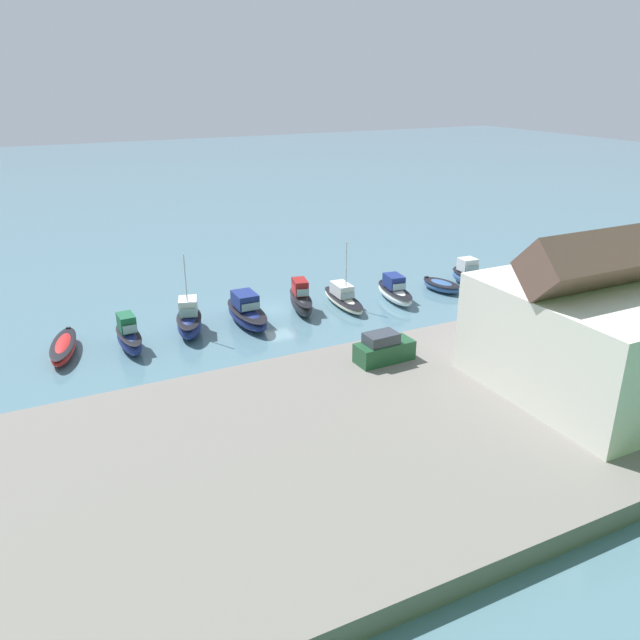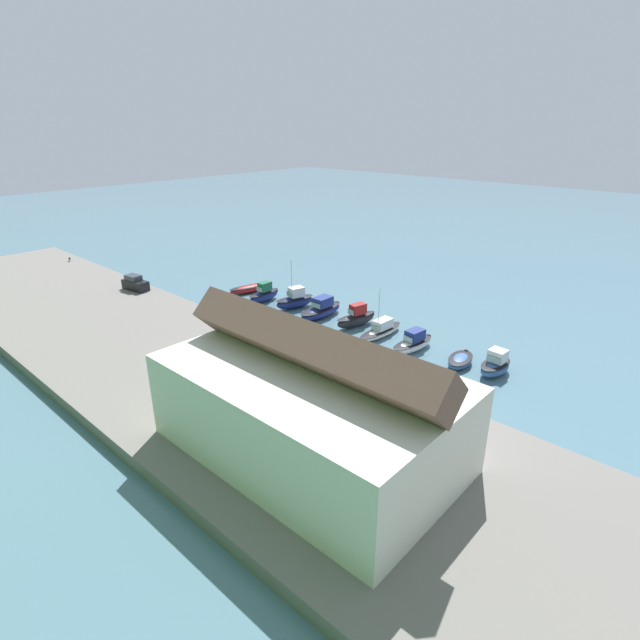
{
  "view_description": "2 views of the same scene",
  "coord_description": "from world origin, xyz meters",
  "px_view_note": "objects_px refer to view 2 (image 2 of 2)",
  "views": [
    {
      "loc": [
        20.41,
        49.61,
        20.27
      ],
      "look_at": [
        0.2,
        8.97,
        2.22
      ],
      "focal_mm": 35.0,
      "sensor_mm": 36.0,
      "label": 1
    },
    {
      "loc": [
        -37.7,
        47.7,
        24.48
      ],
      "look_at": [
        -0.32,
        6.57,
        2.05
      ],
      "focal_mm": 28.0,
      "sensor_mm": 36.0,
      "label": 2
    }
  ],
  "objects_px": {
    "parked_car_0": "(269,346)",
    "parked_car_2": "(135,284)",
    "moored_boat_5": "(321,310)",
    "moored_boat_2": "(413,343)",
    "moored_boat_1": "(460,360)",
    "moored_boat_6": "(295,300)",
    "person_on_quay": "(428,400)",
    "moored_boat_7": "(264,295)",
    "moored_boat_4": "(356,318)",
    "moored_boat_3": "(381,330)",
    "moored_boat_0": "(496,365)",
    "dog_on_quay": "(70,259)",
    "moored_boat_8": "(250,289)"
  },
  "relations": [
    {
      "from": "moored_boat_0",
      "to": "moored_boat_3",
      "type": "bearing_deg",
      "value": 3.32
    },
    {
      "from": "parked_car_2",
      "to": "person_on_quay",
      "type": "relative_size",
      "value": 2.06
    },
    {
      "from": "parked_car_0",
      "to": "parked_car_2",
      "type": "height_order",
      "value": "same"
    },
    {
      "from": "moored_boat_2",
      "to": "moored_boat_0",
      "type": "bearing_deg",
      "value": -167.78
    },
    {
      "from": "moored_boat_8",
      "to": "parked_car_0",
      "type": "xyz_separation_m",
      "value": [
        -20.02,
        14.13,
        1.59
      ]
    },
    {
      "from": "moored_boat_1",
      "to": "moored_boat_6",
      "type": "height_order",
      "value": "moored_boat_6"
    },
    {
      "from": "moored_boat_5",
      "to": "parked_car_2",
      "type": "xyz_separation_m",
      "value": [
        25.32,
        12.58,
        1.18
      ]
    },
    {
      "from": "moored_boat_0",
      "to": "moored_boat_1",
      "type": "height_order",
      "value": "moored_boat_0"
    },
    {
      "from": "moored_boat_8",
      "to": "moored_boat_2",
      "type": "bearing_deg",
      "value": -168.6
    },
    {
      "from": "moored_boat_4",
      "to": "moored_boat_5",
      "type": "height_order",
      "value": "moored_boat_4"
    },
    {
      "from": "moored_boat_1",
      "to": "moored_boat_4",
      "type": "height_order",
      "value": "moored_boat_4"
    },
    {
      "from": "moored_boat_1",
      "to": "person_on_quay",
      "type": "bearing_deg",
      "value": 94.11
    },
    {
      "from": "moored_boat_2",
      "to": "parked_car_0",
      "type": "distance_m",
      "value": 16.36
    },
    {
      "from": "moored_boat_7",
      "to": "moored_boat_5",
      "type": "bearing_deg",
      "value": -176.25
    },
    {
      "from": "moored_boat_6",
      "to": "moored_boat_3",
      "type": "bearing_deg",
      "value": -163.33
    },
    {
      "from": "person_on_quay",
      "to": "moored_boat_0",
      "type": "bearing_deg",
      "value": -92.16
    },
    {
      "from": "moored_boat_2",
      "to": "dog_on_quay",
      "type": "relative_size",
      "value": 7.69
    },
    {
      "from": "moored_boat_7",
      "to": "moored_boat_6",
      "type": "bearing_deg",
      "value": -169.45
    },
    {
      "from": "moored_boat_1",
      "to": "moored_boat_6",
      "type": "distance_m",
      "value": 25.42
    },
    {
      "from": "parked_car_0",
      "to": "parked_car_2",
      "type": "relative_size",
      "value": 0.97
    },
    {
      "from": "moored_boat_3",
      "to": "moored_boat_8",
      "type": "bearing_deg",
      "value": 2.92
    },
    {
      "from": "person_on_quay",
      "to": "dog_on_quay",
      "type": "distance_m",
      "value": 72.14
    },
    {
      "from": "parked_car_2",
      "to": "moored_boat_0",
      "type": "bearing_deg",
      "value": 96.9
    },
    {
      "from": "moored_boat_0",
      "to": "dog_on_quay",
      "type": "relative_size",
      "value": 5.48
    },
    {
      "from": "moored_boat_5",
      "to": "moored_boat_7",
      "type": "distance_m",
      "value": 10.2
    },
    {
      "from": "moored_boat_5",
      "to": "moored_boat_4",
      "type": "bearing_deg",
      "value": -173.53
    },
    {
      "from": "moored_boat_3",
      "to": "parked_car_2",
      "type": "relative_size",
      "value": 1.66
    },
    {
      "from": "moored_boat_0",
      "to": "dog_on_quay",
      "type": "height_order",
      "value": "moored_boat_0"
    },
    {
      "from": "moored_boat_4",
      "to": "moored_boat_7",
      "type": "bearing_deg",
      "value": 18.5
    },
    {
      "from": "parked_car_0",
      "to": "person_on_quay",
      "type": "height_order",
      "value": "parked_car_0"
    },
    {
      "from": "moored_boat_5",
      "to": "parked_car_0",
      "type": "height_order",
      "value": "parked_car_0"
    },
    {
      "from": "moored_boat_1",
      "to": "moored_boat_4",
      "type": "xyz_separation_m",
      "value": [
        14.97,
        -0.95,
        0.58
      ]
    },
    {
      "from": "moored_boat_3",
      "to": "dog_on_quay",
      "type": "distance_m",
      "value": 59.51
    },
    {
      "from": "parked_car_0",
      "to": "moored_boat_2",
      "type": "bearing_deg",
      "value": 142.22
    },
    {
      "from": "moored_boat_3",
      "to": "moored_boat_7",
      "type": "distance_m",
      "value": 19.77
    },
    {
      "from": "moored_boat_4",
      "to": "moored_boat_5",
      "type": "relative_size",
      "value": 0.84
    },
    {
      "from": "person_on_quay",
      "to": "moored_boat_4",
      "type": "bearing_deg",
      "value": -35.99
    },
    {
      "from": "moored_boat_3",
      "to": "moored_boat_8",
      "type": "xyz_separation_m",
      "value": [
        24.45,
        0.04,
        -0.14
      ]
    },
    {
      "from": "moored_boat_3",
      "to": "moored_boat_7",
      "type": "relative_size",
      "value": 1.34
    },
    {
      "from": "moored_boat_5",
      "to": "parked_car_2",
      "type": "distance_m",
      "value": 28.3
    },
    {
      "from": "moored_boat_0",
      "to": "moored_boat_3",
      "type": "height_order",
      "value": "moored_boat_3"
    },
    {
      "from": "moored_boat_5",
      "to": "moored_boat_8",
      "type": "distance_m",
      "value": 14.87
    },
    {
      "from": "moored_boat_0",
      "to": "person_on_quay",
      "type": "bearing_deg",
      "value": 91.52
    },
    {
      "from": "moored_boat_1",
      "to": "person_on_quay",
      "type": "height_order",
      "value": "person_on_quay"
    },
    {
      "from": "moored_boat_5",
      "to": "moored_boat_1",
      "type": "bearing_deg",
      "value": 179.05
    },
    {
      "from": "moored_boat_7",
      "to": "dog_on_quay",
      "type": "xyz_separation_m",
      "value": [
        38.43,
        11.3,
        0.66
      ]
    },
    {
      "from": "moored_boat_0",
      "to": "parked_car_2",
      "type": "distance_m",
      "value": 51.0
    },
    {
      "from": "moored_boat_7",
      "to": "moored_boat_4",
      "type": "bearing_deg",
      "value": -176.05
    },
    {
      "from": "moored_boat_4",
      "to": "moored_boat_5",
      "type": "xyz_separation_m",
      "value": [
        5.43,
        0.62,
        -0.1
      ]
    },
    {
      "from": "moored_boat_2",
      "to": "dog_on_quay",
      "type": "xyz_separation_m",
      "value": [
        63.24,
        11.68,
        0.83
      ]
    }
  ]
}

